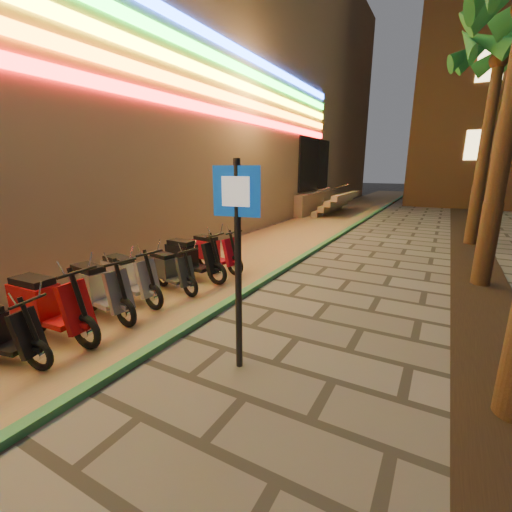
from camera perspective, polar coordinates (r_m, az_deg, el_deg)
The scene contains 13 objects.
ground at distance 4.37m, azimuth -18.61°, elevation -23.98°, with size 120.00×120.00×0.00m, color #474442.
parking_strip at distance 13.55m, azimuth 5.42°, elevation 3.19°, with size 3.40×60.00×0.01m, color #8C7251.
green_curb at distance 12.98m, azimuth 12.32°, elevation 2.61°, with size 0.18×60.00×0.10m, color #2A7144.
planting_strip at distance 7.73m, azimuth 34.12°, elevation -8.18°, with size 1.20×40.00×0.02m, color black.
mall_building at distance 22.39m, azimuth -29.54°, elevation 25.28°, with size 24.23×44.00×15.00m.
palm_d at distance 14.60m, azimuth 35.47°, elevation 25.08°, with size 2.97×3.02×7.16m.
pedestrian_sign at distance 4.30m, azimuth -3.11°, elevation 2.85°, with size 0.61×0.13×2.78m.
scooter_5 at distance 6.39m, azimuth -31.51°, elevation -7.04°, with size 1.81×0.63×1.27m.
scooter_6 at distance 6.88m, azimuth -24.86°, elevation -4.99°, with size 1.72×0.65×1.20m.
scooter_7 at distance 7.41m, azimuth -20.63°, elevation -3.32°, with size 1.68×0.63×1.18m.
scooter_8 at distance 7.84m, azimuth -14.26°, elevation -2.28°, with size 1.49×0.66×1.05m.
scooter_9 at distance 8.45m, azimuth -10.94°, elevation -0.31°, with size 1.74×0.61×1.23m.
scooter_10 at distance 9.10m, azimuth -7.21°, elevation 0.71°, with size 1.66×0.69×1.16m.
Camera 1 is at (2.67, -2.20, 2.67)m, focal length 24.00 mm.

